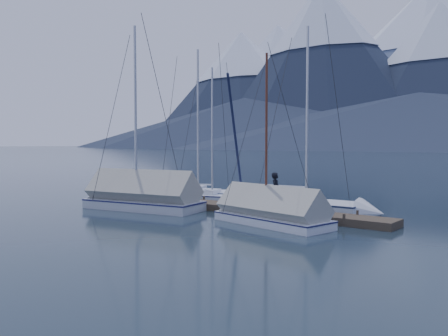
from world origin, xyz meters
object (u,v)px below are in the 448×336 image
at_px(sailboat_covered_near, 264,214).
at_px(sailboat_open_right, 316,207).
at_px(sailboat_open_left, 207,196).
at_px(person, 276,190).
at_px(sailboat_covered_far, 134,199).
at_px(sailboat_open_mid, 219,199).

bearing_deg(sailboat_covered_near, sailboat_open_right, 90.12).
relative_size(sailboat_open_left, person, 5.90).
distance_m(sailboat_covered_near, sailboat_covered_far, 7.97).
bearing_deg(sailboat_covered_far, sailboat_covered_near, 3.60).
bearing_deg(sailboat_open_left, sailboat_covered_far, -90.79).
height_order(sailboat_open_mid, sailboat_open_right, sailboat_open_right).
bearing_deg(person, sailboat_open_mid, 48.98).
xyz_separation_m(sailboat_open_right, person, (-0.84, -2.55, 1.02)).
bearing_deg(sailboat_covered_far, person, 21.53).
distance_m(sailboat_covered_far, person, 7.67).
distance_m(sailboat_open_left, sailboat_covered_far, 5.83).
height_order(sailboat_covered_near, person, sailboat_covered_near).
xyz_separation_m(sailboat_open_right, sailboat_covered_near, (0.01, -4.85, 0.22)).
bearing_deg(sailboat_open_mid, sailboat_open_right, 0.86).
bearing_deg(person, sailboat_covered_near, -176.79).
distance_m(sailboat_open_mid, person, 6.13).
relative_size(sailboat_open_mid, person, 5.06).
relative_size(sailboat_covered_far, person, 6.09).
xyz_separation_m(sailboat_open_mid, sailboat_covered_near, (6.37, -4.76, 0.25)).
bearing_deg(sailboat_open_left, sailboat_open_right, -3.41).
distance_m(sailboat_covered_near, person, 2.58).
height_order(sailboat_open_left, sailboat_open_right, sailboat_open_right).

